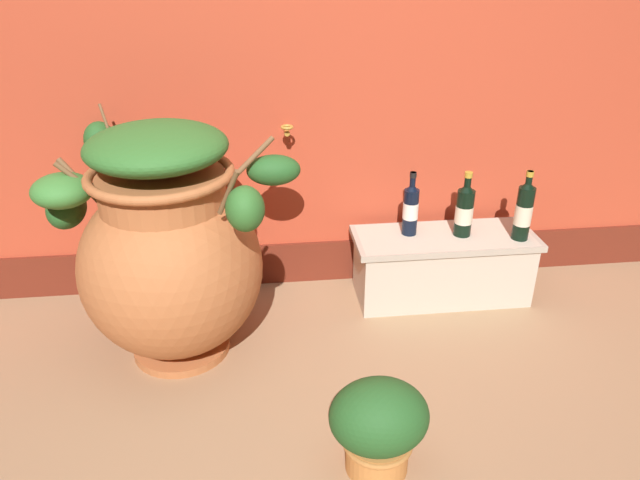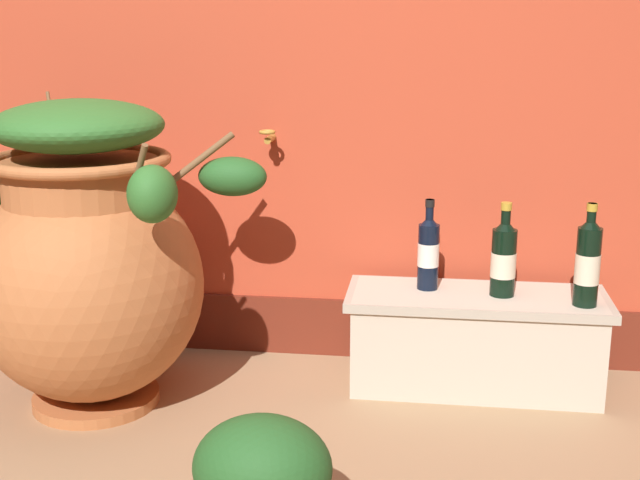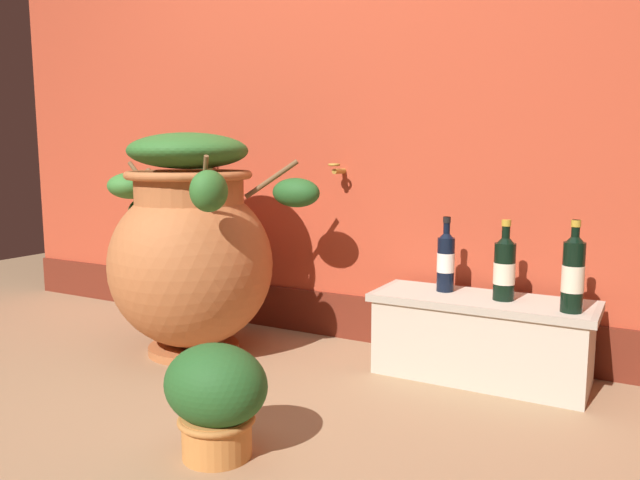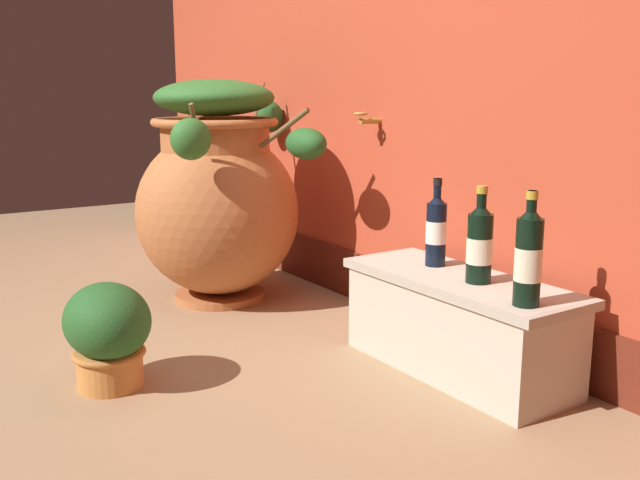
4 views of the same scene
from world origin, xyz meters
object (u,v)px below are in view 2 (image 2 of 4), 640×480
terracotta_urn (86,260)px  wine_bottle_left (504,256)px  wine_bottle_middle (428,250)px  wine_bottle_right (588,261)px

terracotta_urn → wine_bottle_left: terracotta_urn is taller
terracotta_urn → wine_bottle_middle: (1.05, 0.32, -0.02)m
wine_bottle_left → wine_bottle_right: size_ratio=0.94×
wine_bottle_right → terracotta_urn: bearing=-172.0°
terracotta_urn → wine_bottle_middle: terracotta_urn is taller
wine_bottle_left → wine_bottle_middle: (-0.24, 0.04, 0.00)m
terracotta_urn → wine_bottle_right: size_ratio=3.10×
wine_bottle_middle → wine_bottle_left: bearing=-9.2°
terracotta_urn → wine_bottle_left: 1.32m
wine_bottle_left → wine_bottle_middle: wine_bottle_left is taller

